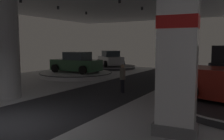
{
  "coord_description": "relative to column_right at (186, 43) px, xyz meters",
  "views": [
    {
      "loc": [
        6.92,
        -4.89,
        2.64
      ],
      "look_at": [
        0.99,
        5.5,
        1.4
      ],
      "focal_mm": 38.56,
      "sensor_mm": 36.0,
      "label": 1
    }
  ],
  "objects": [
    {
      "name": "display_car_far_left",
      "position": [
        -9.37,
        1.81,
        -1.61
      ],
      "size": [
        4.26,
        2.24,
        1.71
      ],
      "color": "#2D5638",
      "rests_on": "display_platform_far_left"
    },
    {
      "name": "display_car_deep_left",
      "position": [
        -10.43,
        9.31,
        -1.67
      ],
      "size": [
        4.33,
        4.14,
        1.71
      ],
      "color": "silver",
      "rests_on": "display_platform_deep_left"
    },
    {
      "name": "column_left",
      "position": [
        -7.29,
        -6.46,
        0.0
      ],
      "size": [
        1.39,
        1.39,
        5.5
      ],
      "color": "#ADADB2",
      "rests_on": "ground"
    },
    {
      "name": "ground",
      "position": [
        -3.73,
        -9.27,
        -2.77
      ],
      "size": [
        24.0,
        44.0,
        0.06
      ],
      "color": "silver"
    },
    {
      "name": "display_platform_far_left",
      "position": [
        -9.4,
        1.81,
        -2.54
      ],
      "size": [
        6.01,
        6.01,
        0.37
      ],
      "color": "silver",
      "rests_on": "ground"
    },
    {
      "name": "visitor_walking_near",
      "position": [
        -2.83,
        -2.42,
        -1.84
      ],
      "size": [
        0.32,
        0.32,
        1.59
      ],
      "color": "black",
      "rests_on": "ground"
    },
    {
      "name": "brand_sign_pylon",
      "position": [
        1.42,
        -7.32,
        -0.72
      ],
      "size": [
        1.31,
        0.75,
        3.92
      ],
      "color": "slate",
      "rests_on": "ground"
    },
    {
      "name": "display_platform_deep_left",
      "position": [
        -10.45,
        9.33,
        -2.57
      ],
      "size": [
        5.73,
        5.73,
        0.31
      ],
      "color": "#333338",
      "rests_on": "ground"
    },
    {
      "name": "column_right",
      "position": [
        0.0,
        0.0,
        0.0
      ],
      "size": [
        1.16,
        1.16,
        5.5
      ],
      "color": "#ADADB2",
      "rests_on": "ground"
    }
  ]
}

